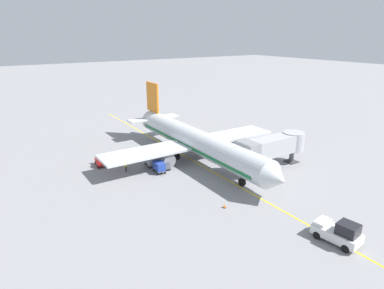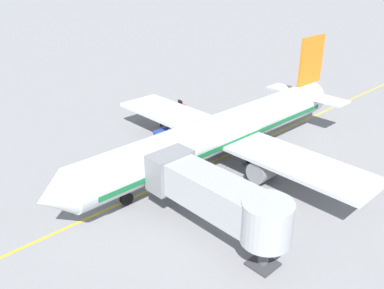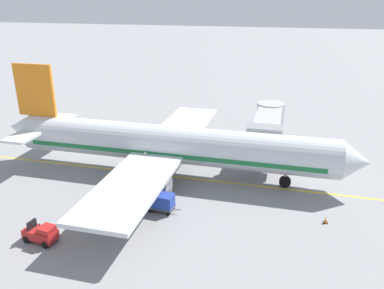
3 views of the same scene
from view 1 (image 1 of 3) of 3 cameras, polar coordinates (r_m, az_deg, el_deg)
The scene contains 11 objects.
ground_plane at distance 52.79m, azimuth 0.64°, elevation -3.05°, with size 400.00×400.00×0.00m, color gray.
gate_lead_in_line at distance 52.79m, azimuth 0.64°, elevation -3.04°, with size 0.24×80.00×0.01m, color gold.
parked_airliner at distance 52.75m, azimuth 0.52°, elevation 0.62°, with size 30.02×37.21×10.63m.
jet_bridge at distance 50.85m, azimuth 13.57°, elevation -0.29°, with size 12.10×3.50×4.98m.
pushback_tractor at distance 36.20m, azimuth 23.73°, elevation -13.56°, with size 2.78×4.66×2.40m.
baggage_tug_lead at distance 53.04m, azimuth -15.41°, elevation -2.81°, with size 1.57×2.64×1.62m.
baggage_tug_trailing at distance 50.30m, azimuth -4.63°, elevation -3.35°, with size 1.90×2.74×1.62m.
baggage_cart_front at distance 48.92m, azimuth -5.63°, elevation -3.73°, with size 1.45×2.94×1.58m.
baggage_cart_second_in_train at distance 51.33m, azimuth -7.08°, elevation -2.70°, with size 1.45×2.94×1.58m.
ground_crew_wing_walker at distance 49.83m, azimuth -11.24°, elevation -3.58°, with size 0.53×0.61×1.69m.
safety_cone_nose_left at distance 39.70m, azimuth 5.58°, elevation -10.33°, with size 0.36×0.36×0.59m.
Camera 1 is at (27.16, 40.92, 19.35)m, focal length 31.24 mm.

